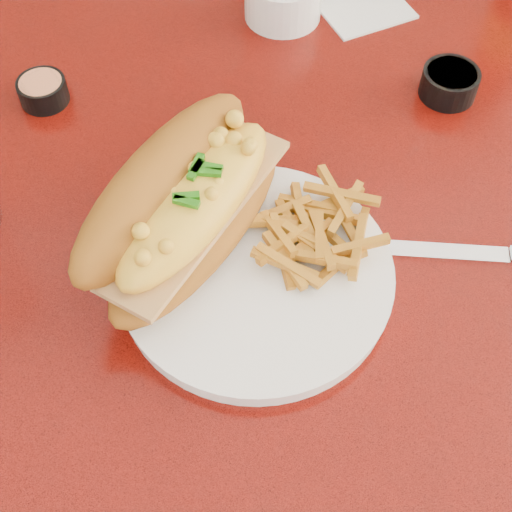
{
  "coord_description": "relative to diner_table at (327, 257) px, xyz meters",
  "views": [
    {
      "loc": [
        -0.14,
        -0.47,
        1.31
      ],
      "look_at": [
        -0.1,
        -0.13,
        0.81
      ],
      "focal_mm": 50.0,
      "sensor_mm": 36.0,
      "label": 1
    }
  ],
  "objects": [
    {
      "name": "ground",
      "position": [
        0.0,
        0.0,
        -0.61
      ],
      "size": [
        8.0,
        8.0,
        0.0
      ],
      "primitive_type": "plane",
      "color": "beige",
      "rests_on": "ground"
    },
    {
      "name": "diner_table",
      "position": [
        0.0,
        0.0,
        0.0
      ],
      "size": [
        1.23,
        0.83,
        0.77
      ],
      "color": "#B5160B",
      "rests_on": "ground"
    },
    {
      "name": "booth_bench_far",
      "position": [
        0.0,
        0.81,
        -0.32
      ],
      "size": [
        1.2,
        0.51,
        0.9
      ],
      "color": "#9A0E0A",
      "rests_on": "ground"
    },
    {
      "name": "dinner_plate",
      "position": [
        -0.1,
        -0.13,
        0.17
      ],
      "size": [
        0.32,
        0.32,
        0.02
      ],
      "rotation": [
        0.0,
        0.0,
        -0.36
      ],
      "color": "white",
      "rests_on": "diner_table"
    },
    {
      "name": "mac_hoagie",
      "position": [
        -0.16,
        -0.08,
        0.22
      ],
      "size": [
        0.24,
        0.26,
        0.11
      ],
      "rotation": [
        0.0,
        0.0,
        0.92
      ],
      "color": "#9E5D19",
      "rests_on": "dinner_plate"
    },
    {
      "name": "fries_pile",
      "position": [
        -0.05,
        -0.1,
        0.19
      ],
      "size": [
        0.12,
        0.11,
        0.03
      ],
      "primitive_type": null,
      "rotation": [
        0.0,
        0.0,
        0.18
      ],
      "color": "orange",
      "rests_on": "dinner_plate"
    },
    {
      "name": "fork",
      "position": [
        -0.1,
        -0.05,
        0.18
      ],
      "size": [
        0.03,
        0.13,
        0.0
      ],
      "rotation": [
        0.0,
        0.0,
        1.69
      ],
      "color": "silver",
      "rests_on": "dinner_plate"
    },
    {
      "name": "sauce_cup_left",
      "position": [
        -0.3,
        0.13,
        0.18
      ],
      "size": [
        0.06,
        0.06,
        0.03
      ],
      "rotation": [
        0.0,
        0.0,
        0.11
      ],
      "color": "black",
      "rests_on": "diner_table"
    },
    {
      "name": "sauce_cup_right",
      "position": [
        0.14,
        0.09,
        0.18
      ],
      "size": [
        0.07,
        0.07,
        0.03
      ],
      "rotation": [
        0.0,
        0.0,
        -0.13
      ],
      "color": "black",
      "rests_on": "diner_table"
    },
    {
      "name": "knife",
      "position": [
        0.13,
        -0.12,
        0.16
      ],
      "size": [
        0.22,
        0.06,
        0.01
      ],
      "rotation": [
        0.0,
        0.0,
        -0.19
      ],
      "color": "silver",
      "rests_on": "diner_table"
    },
    {
      "name": "paper_napkin",
      "position": [
        0.07,
        0.26,
        0.16
      ],
      "size": [
        0.13,
        0.13,
        0.0
      ],
      "primitive_type": "cube",
      "rotation": [
        0.0,
        0.0,
        0.32
      ],
      "color": "white",
      "rests_on": "diner_table"
    }
  ]
}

